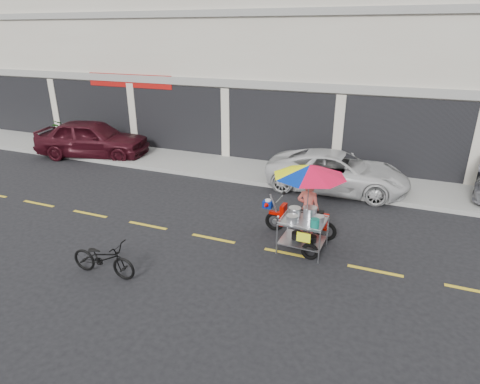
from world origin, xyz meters
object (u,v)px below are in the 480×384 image
at_px(near_bicycle, 103,258).
at_px(food_vendor_rig, 307,193).
at_px(maroon_sedan, 92,139).
at_px(white_pickup, 337,172).

bearing_deg(near_bicycle, food_vendor_rig, -53.80).
xyz_separation_m(maroon_sedan, near_bicycle, (6.36, -7.07, -0.38)).
xyz_separation_m(white_pickup, food_vendor_rig, (-0.10, -4.09, 0.76)).
height_order(near_bicycle, food_vendor_rig, food_vendor_rig).
xyz_separation_m(maroon_sedan, white_pickup, (10.19, -0.02, -0.15)).
bearing_deg(food_vendor_rig, white_pickup, 90.80).
bearing_deg(near_bicycle, maroon_sedan, 39.81).
relative_size(maroon_sedan, white_pickup, 1.00).
height_order(maroon_sedan, white_pickup, maroon_sedan).
height_order(maroon_sedan, near_bicycle, maroon_sedan).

